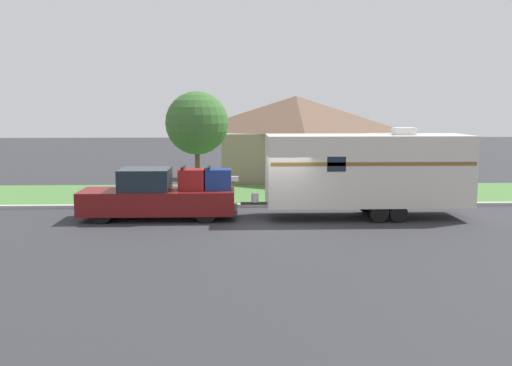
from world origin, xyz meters
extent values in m
plane|color=#2D2D33|center=(0.00, 0.00, 0.00)|extent=(120.00, 120.00, 0.00)
cube|color=#ADADA8|center=(0.00, 3.75, 0.07)|extent=(80.00, 0.30, 0.14)
cube|color=#477538|center=(0.00, 7.40, 0.01)|extent=(80.00, 7.00, 0.03)
cube|color=gray|center=(2.19, 14.28, 1.41)|extent=(9.01, 6.37, 2.82)
pyramid|color=brown|center=(2.19, 14.28, 3.92)|extent=(9.73, 6.88, 2.19)
cube|color=#4C3828|center=(2.19, 11.12, 1.05)|extent=(1.00, 0.06, 2.10)
cylinder|color=black|center=(-6.61, 0.43, 0.44)|extent=(0.89, 0.28, 0.89)
cylinder|color=black|center=(-6.61, 2.05, 0.44)|extent=(0.89, 0.28, 0.89)
cylinder|color=black|center=(-2.68, 0.43, 0.44)|extent=(0.89, 0.28, 0.89)
cylinder|color=black|center=(-2.68, 2.05, 0.44)|extent=(0.89, 0.28, 0.89)
cube|color=maroon|center=(-5.72, 1.24, 0.70)|extent=(3.68, 1.98, 0.91)
cube|color=#19232D|center=(-5.06, 1.24, 1.57)|extent=(1.92, 1.82, 0.83)
cube|color=maroon|center=(-2.74, 1.24, 0.70)|extent=(2.27, 1.98, 0.91)
cube|color=#333333|center=(-1.55, 1.24, 0.36)|extent=(0.12, 1.78, 0.20)
cube|color=maroon|center=(-3.24, 1.24, 1.55)|extent=(1.05, 0.83, 0.80)
cube|color=black|center=(-3.58, 1.24, 2.03)|extent=(0.10, 0.91, 0.08)
cube|color=navy|center=(-2.24, 1.24, 1.55)|extent=(1.05, 0.83, 0.80)
cube|color=black|center=(-2.58, 1.24, 2.03)|extent=(0.10, 0.91, 0.08)
cylinder|color=black|center=(3.87, 0.19, 0.34)|extent=(0.68, 0.22, 0.68)
cylinder|color=black|center=(3.87, 2.28, 0.34)|extent=(0.68, 0.22, 0.68)
cylinder|color=black|center=(4.62, 0.19, 0.34)|extent=(0.68, 0.22, 0.68)
cylinder|color=black|center=(4.62, 2.28, 0.34)|extent=(0.68, 0.22, 0.68)
cube|color=beige|center=(3.62, 1.24, 1.91)|extent=(7.89, 2.37, 2.73)
cube|color=brown|center=(3.62, 0.05, 2.25)|extent=(7.74, 0.01, 0.14)
cube|color=#383838|center=(-0.84, 1.24, 0.59)|extent=(1.03, 0.12, 0.10)
cylinder|color=silver|center=(-0.79, 1.24, 0.82)|extent=(0.28, 0.28, 0.36)
cube|color=silver|center=(5.04, 1.24, 3.41)|extent=(0.80, 0.68, 0.28)
cube|color=#19232D|center=(2.20, 0.05, 2.25)|extent=(0.70, 0.01, 0.56)
cylinder|color=brown|center=(-1.65, 4.44, 0.53)|extent=(0.09, 0.09, 1.05)
cube|color=silver|center=(-1.65, 4.44, 1.16)|extent=(0.48, 0.20, 0.22)
cylinder|color=brown|center=(-3.38, 6.67, 1.22)|extent=(0.24, 0.24, 2.45)
sphere|color=#38662D|center=(-3.38, 6.67, 3.59)|extent=(3.03, 3.03, 3.03)
camera|label=1|loc=(-1.58, -20.84, 4.38)|focal=40.00mm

